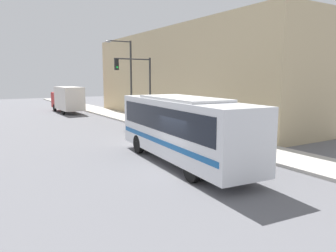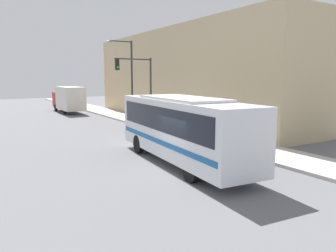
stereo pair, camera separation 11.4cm
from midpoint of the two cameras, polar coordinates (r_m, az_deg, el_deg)
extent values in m
plane|color=slate|center=(15.01, 2.01, -7.99)|extent=(120.00, 120.00, 0.00)
cube|color=#B7B2A8|center=(35.21, -7.66, 1.58)|extent=(3.23, 70.00, 0.16)
cube|color=tan|center=(33.45, 2.54, 8.71)|extent=(6.00, 29.49, 8.81)
cube|color=silver|center=(16.08, 2.33, -0.28)|extent=(3.28, 10.19, 2.74)
cube|color=black|center=(16.02, 2.34, 1.47)|extent=(3.25, 9.39, 1.14)
cube|color=#19599E|center=(16.19, 2.32, -2.38)|extent=(3.28, 9.79, 0.24)
cube|color=silver|center=(15.93, 2.37, 4.77)|extent=(2.71, 5.68, 0.16)
cylinder|color=black|center=(19.51, 0.68, -2.57)|extent=(0.36, 1.06, 1.04)
cylinder|color=black|center=(18.63, -5.29, -3.14)|extent=(0.36, 1.06, 1.04)
cylinder|color=black|center=(14.69, 11.33, -6.43)|extent=(0.36, 1.06, 1.04)
cylinder|color=black|center=(13.49, 3.95, -7.62)|extent=(0.36, 1.06, 1.04)
cube|color=silver|center=(40.87, -16.92, 4.65)|extent=(2.26, 5.46, 2.69)
cube|color=#B21919|center=(44.57, -18.14, 4.37)|extent=(2.14, 2.12, 1.91)
cylinder|color=black|center=(44.06, -19.20, 3.03)|extent=(0.25, 0.90, 0.90)
cylinder|color=black|center=(39.75, -17.83, 2.56)|extent=(0.25, 0.90, 0.90)
cylinder|color=gold|center=(20.12, 9.73, -2.52)|extent=(0.20, 0.20, 0.60)
sphere|color=gold|center=(20.05, 9.76, -1.50)|extent=(0.19, 0.19, 0.19)
cylinder|color=gold|center=(20.03, 9.94, -2.48)|extent=(0.09, 0.12, 0.09)
cylinder|color=#2D2D2D|center=(27.95, -3.25, 5.92)|extent=(0.16, 0.16, 5.72)
cylinder|color=#2D2D2D|center=(27.25, -6.33, 11.51)|extent=(3.20, 0.11, 0.11)
cube|color=black|center=(26.66, -9.08, 10.56)|extent=(0.30, 0.24, 0.90)
sphere|color=#19D83F|center=(26.52, -8.95, 10.09)|extent=(0.18, 0.18, 0.18)
cylinder|color=#2D2D2D|center=(24.98, 0.40, 0.36)|extent=(0.06, 0.06, 1.14)
cylinder|color=#4C4C51|center=(24.90, 0.40, 1.92)|extent=(0.14, 0.14, 0.22)
cylinder|color=#2D2D2D|center=(31.51, -6.54, 7.76)|extent=(0.18, 0.18, 7.47)
cylinder|color=#2D2D2D|center=(31.24, -8.53, 14.39)|extent=(2.19, 0.11, 0.11)
ellipsoid|color=gray|center=(30.82, -10.46, 14.28)|extent=(0.56, 0.28, 0.20)
cylinder|color=#23283D|center=(30.16, -3.51, 1.49)|extent=(0.28, 0.28, 0.88)
cylinder|color=#B22D33|center=(30.07, -3.52, 3.02)|extent=(0.34, 0.34, 0.73)
sphere|color=tan|center=(30.03, -3.53, 3.94)|extent=(0.24, 0.24, 0.24)
camera|label=1|loc=(0.06, -90.17, -0.03)|focal=35.00mm
camera|label=2|loc=(0.06, 89.83, 0.03)|focal=35.00mm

